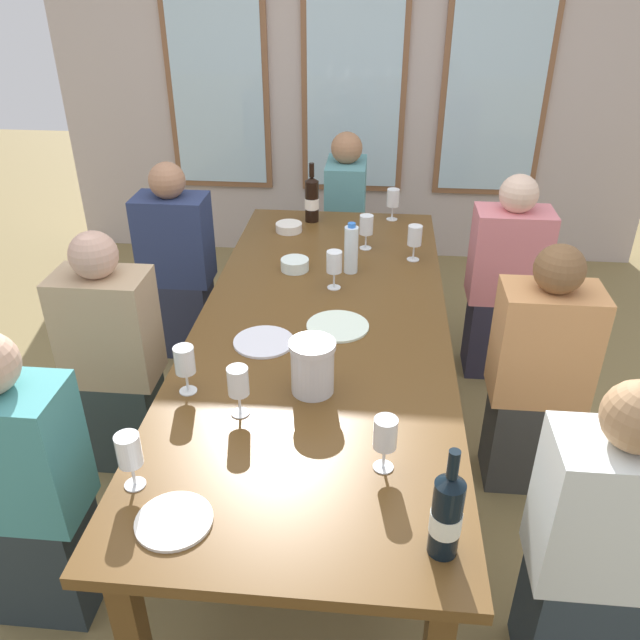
# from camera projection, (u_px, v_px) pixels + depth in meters

# --- Properties ---
(ground_plane) EXTENTS (12.00, 12.00, 0.00)m
(ground_plane) POSITION_uv_depth(u_px,v_px,m) (321.00, 462.00, 2.94)
(ground_plane) COLOR olive
(back_wall_with_windows) EXTENTS (4.21, 0.10, 2.90)m
(back_wall_with_windows) POSITION_uv_depth(u_px,v_px,m) (355.00, 52.00, 4.31)
(back_wall_with_windows) COLOR #BBACA4
(back_wall_with_windows) RESTS_ON ground
(dining_table) EXTENTS (1.01, 2.54, 0.74)m
(dining_table) POSITION_uv_depth(u_px,v_px,m) (322.00, 336.00, 2.60)
(dining_table) COLOR brown
(dining_table) RESTS_ON ground
(white_plate_0) EXTENTS (0.23, 0.23, 0.01)m
(white_plate_0) POSITION_uv_depth(u_px,v_px,m) (264.00, 342.00, 2.43)
(white_plate_0) COLOR white
(white_plate_0) RESTS_ON dining_table
(white_plate_1) EXTENTS (0.25, 0.25, 0.01)m
(white_plate_1) POSITION_uv_depth(u_px,v_px,m) (338.00, 326.00, 2.53)
(white_plate_1) COLOR white
(white_plate_1) RESTS_ON dining_table
(white_plate_2) EXTENTS (0.20, 0.20, 0.01)m
(white_plate_2) POSITION_uv_depth(u_px,v_px,m) (174.00, 521.00, 1.66)
(white_plate_2) COLOR white
(white_plate_2) RESTS_ON dining_table
(metal_pitcher) EXTENTS (0.16, 0.16, 0.19)m
(metal_pitcher) POSITION_uv_depth(u_px,v_px,m) (313.00, 366.00, 2.12)
(metal_pitcher) COLOR silver
(metal_pitcher) RESTS_ON dining_table
(wine_bottle_0) EXTENTS (0.08, 0.08, 0.32)m
(wine_bottle_0) POSITION_uv_depth(u_px,v_px,m) (312.00, 199.00, 3.49)
(wine_bottle_0) COLOR black
(wine_bottle_0) RESTS_ON dining_table
(wine_bottle_1) EXTENTS (0.08, 0.08, 0.32)m
(wine_bottle_1) POSITION_uv_depth(u_px,v_px,m) (446.00, 515.00, 1.53)
(wine_bottle_1) COLOR black
(wine_bottle_1) RESTS_ON dining_table
(tasting_bowl_0) EXTENTS (0.14, 0.14, 0.04)m
(tasting_bowl_0) POSITION_uv_depth(u_px,v_px,m) (289.00, 227.00, 3.41)
(tasting_bowl_0) COLOR white
(tasting_bowl_0) RESTS_ON dining_table
(tasting_bowl_1) EXTENTS (0.13, 0.13, 0.05)m
(tasting_bowl_1) POSITION_uv_depth(u_px,v_px,m) (295.00, 265.00, 2.98)
(tasting_bowl_1) COLOR white
(tasting_bowl_1) RESTS_ON dining_table
(water_bottle) EXTENTS (0.06, 0.06, 0.24)m
(water_bottle) POSITION_uv_depth(u_px,v_px,m) (351.00, 249.00, 2.92)
(water_bottle) COLOR white
(water_bottle) RESTS_ON dining_table
(wine_glass_0) EXTENTS (0.07, 0.07, 0.17)m
(wine_glass_0) POSITION_uv_depth(u_px,v_px,m) (129.00, 451.00, 1.72)
(wine_glass_0) COLOR white
(wine_glass_0) RESTS_ON dining_table
(wine_glass_1) EXTENTS (0.07, 0.07, 0.17)m
(wine_glass_1) POSITION_uv_depth(u_px,v_px,m) (238.00, 382.00, 2.00)
(wine_glass_1) COLOR white
(wine_glass_1) RESTS_ON dining_table
(wine_glass_2) EXTENTS (0.07, 0.07, 0.17)m
(wine_glass_2) POSITION_uv_depth(u_px,v_px,m) (415.00, 237.00, 3.04)
(wine_glass_2) COLOR white
(wine_glass_2) RESTS_ON dining_table
(wine_glass_3) EXTENTS (0.07, 0.07, 0.17)m
(wine_glass_3) POSITION_uv_depth(u_px,v_px,m) (366.00, 226.00, 3.16)
(wine_glass_3) COLOR white
(wine_glass_3) RESTS_ON dining_table
(wine_glass_4) EXTENTS (0.07, 0.07, 0.17)m
(wine_glass_4) POSITION_uv_depth(u_px,v_px,m) (334.00, 264.00, 2.78)
(wine_glass_4) COLOR white
(wine_glass_4) RESTS_ON dining_table
(wine_glass_5) EXTENTS (0.07, 0.07, 0.17)m
(wine_glass_5) POSITION_uv_depth(u_px,v_px,m) (393.00, 199.00, 3.51)
(wine_glass_5) COLOR white
(wine_glass_5) RESTS_ON dining_table
(wine_glass_6) EXTENTS (0.07, 0.07, 0.17)m
(wine_glass_6) POSITION_uv_depth(u_px,v_px,m) (185.00, 361.00, 2.10)
(wine_glass_6) COLOR white
(wine_glass_6) RESTS_ON dining_table
(wine_glass_7) EXTENTS (0.07, 0.07, 0.17)m
(wine_glass_7) POSITION_uv_depth(u_px,v_px,m) (385.00, 436.00, 1.78)
(wine_glass_7) COLOR white
(wine_glass_7) RESTS_ON dining_table
(seated_person_0) EXTENTS (0.38, 0.24, 1.11)m
(seated_person_0) POSITION_uv_depth(u_px,v_px,m) (177.00, 267.00, 3.53)
(seated_person_0) COLOR #292E43
(seated_person_0) RESTS_ON ground
(seated_person_1) EXTENTS (0.38, 0.24, 1.11)m
(seated_person_1) POSITION_uv_depth(u_px,v_px,m) (505.00, 284.00, 3.34)
(seated_person_1) COLOR #2A283A
(seated_person_1) RESTS_ON ground
(seated_person_2) EXTENTS (0.38, 0.24, 1.11)m
(seated_person_2) POSITION_uv_depth(u_px,v_px,m) (114.00, 361.00, 2.71)
(seated_person_2) COLOR #2E3A3A
(seated_person_2) RESTS_ON ground
(seated_person_3) EXTENTS (0.38, 0.24, 1.11)m
(seated_person_3) POSITION_uv_depth(u_px,v_px,m) (537.00, 378.00, 2.60)
(seated_person_3) COLOR #373734
(seated_person_3) RESTS_ON ground
(seated_person_4) EXTENTS (0.38, 0.24, 1.11)m
(seated_person_4) POSITION_uv_depth(u_px,v_px,m) (25.00, 491.00, 2.05)
(seated_person_4) COLOR #273236
(seated_person_4) RESTS_ON ground
(seated_person_5) EXTENTS (0.38, 0.24, 1.11)m
(seated_person_5) POSITION_uv_depth(u_px,v_px,m) (597.00, 551.00, 1.85)
(seated_person_5) COLOR #2B373F
(seated_person_5) RESTS_ON ground
(seated_person_6) EXTENTS (0.24, 0.38, 1.11)m
(seated_person_6) POSITION_uv_depth(u_px,v_px,m) (345.00, 225.00, 4.08)
(seated_person_6) COLOR #222639
(seated_person_6) RESTS_ON ground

